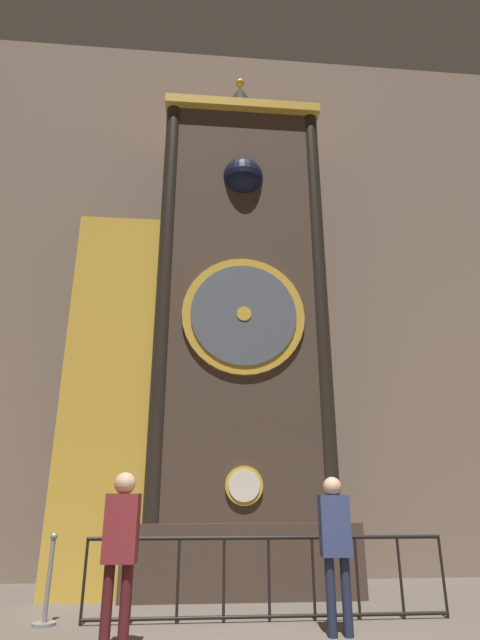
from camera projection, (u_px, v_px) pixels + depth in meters
The scene contains 6 objects.
cathedral_back_wall at pixel (234, 273), 11.43m from camera, with size 24.00×0.32×12.62m.
clock_tower at pixel (215, 332), 9.38m from camera, with size 4.88×1.83×10.55m.
railing_fence at pixel (269, 573), 6.31m from camera, with size 4.61×0.05×0.98m.
visitor_near at pixel (121, 540), 5.15m from camera, with size 0.35×0.24×1.70m.
visitor_far at pixel (335, 537), 5.80m from camera, with size 0.35×0.24×1.68m.
stanchion_post at pixel (47, 594), 6.07m from camera, with size 0.28×0.28×1.03m.
Camera 1 is at (-0.87, -4.31, 1.45)m, focal length 28.00 mm.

